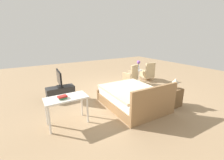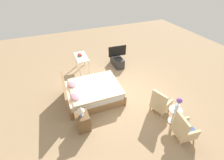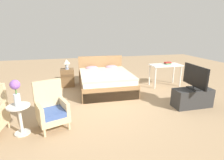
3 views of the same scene
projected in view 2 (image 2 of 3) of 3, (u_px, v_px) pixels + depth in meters
The scene contains 12 objects.
ground_plane at pixel (121, 94), 5.97m from camera, with size 16.00×16.00×0.00m, color #A38460.
bed at pixel (92, 92), 5.62m from camera, with size 1.64×2.06×0.96m.
armchair_by_window_left at pixel (184, 129), 4.26m from camera, with size 0.60×0.60×0.92m.
armchair_by_window_right at pixel (160, 103), 5.07m from camera, with size 0.69×0.69×0.92m.
side_table at pixel (174, 114), 4.72m from camera, with size 0.40×0.40×0.57m.
flower_vase at pixel (178, 103), 4.42m from camera, with size 0.17×0.17×0.48m.
nightstand at pixel (83, 121), 4.57m from camera, with size 0.44×0.41×0.60m.
table_lamp at pixel (81, 110), 4.25m from camera, with size 0.22×0.22×0.33m.
tv_stand at pixel (117, 61), 7.56m from camera, with size 0.96×0.40×0.46m.
tv_flatscreen at pixel (117, 52), 7.23m from camera, with size 0.22×0.88×0.59m.
vanity_desk at pixel (81, 59), 6.97m from camera, with size 1.04×0.52×0.75m.
book_stack at pixel (80, 55), 6.94m from camera, with size 0.23×0.16×0.07m.
Camera 2 is at (-3.93, 1.98, 4.09)m, focal length 24.00 mm.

